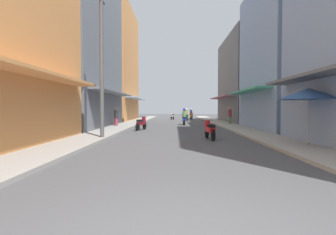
{
  "coord_description": "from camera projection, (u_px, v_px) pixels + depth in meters",
  "views": [
    {
      "loc": [
        -0.2,
        -3.02,
        1.56
      ],
      "look_at": [
        -0.59,
        12.69,
        1.03
      ],
      "focal_mm": 29.06,
      "sensor_mm": 36.0,
      "label": 1
    }
  ],
  "objects": [
    {
      "name": "motorbike_red",
      "position": [
        210.0,
        129.0,
        13.63
      ],
      "size": [
        0.55,
        1.81,
        0.96
      ],
      "color": "black",
      "rests_on": "ground"
    },
    {
      "name": "motorbike_blue",
      "position": [
        184.0,
        117.0,
        25.53
      ],
      "size": [
        0.55,
        1.81,
        1.58
      ],
      "color": "black",
      "rests_on": "ground"
    },
    {
      "name": "motorbike_maroon",
      "position": [
        141.0,
        123.0,
        19.45
      ],
      "size": [
        0.7,
        1.76,
        0.96
      ],
      "color": "black",
      "rests_on": "ground"
    },
    {
      "name": "building_right_mid",
      "position": [
        296.0,
        57.0,
        19.45
      ],
      "size": [
        7.05,
        8.86,
        10.54
      ],
      "color": "#8CA5CC",
      "rests_on": "ground"
    },
    {
      "name": "pedestrian_crossing",
      "position": [
        230.0,
        114.0,
        25.5
      ],
      "size": [
        0.44,
        0.44,
        1.74
      ],
      "color": "#598C59",
      "rests_on": "ground"
    },
    {
      "name": "vendor_umbrella",
      "position": [
        309.0,
        94.0,
        10.51
      ],
      "size": [
        2.31,
        2.31,
        2.35
      ],
      "color": "#99999E",
      "rests_on": "ground"
    },
    {
      "name": "sidewalk_left",
      "position": [
        123.0,
        126.0,
        22.89
      ],
      "size": [
        1.94,
        55.46,
        0.12
      ],
      "primitive_type": "cube",
      "color": "#9E9991",
      "rests_on": "ground"
    },
    {
      "name": "building_left_far",
      "position": [
        109.0,
        65.0,
        34.14
      ],
      "size": [
        7.05,
        11.69,
        14.02
      ],
      "color": "#D88C4C",
      "rests_on": "ground"
    },
    {
      "name": "building_left_mid",
      "position": [
        70.0,
        39.0,
        21.54
      ],
      "size": [
        7.05,
        11.69,
        14.16
      ],
      "color": "slate",
      "rests_on": "ground"
    },
    {
      "name": "utility_pole",
      "position": [
        102.0,
        62.0,
        13.46
      ],
      "size": [
        0.2,
        1.2,
        7.53
      ],
      "color": "#4C4C4F",
      "rests_on": "ground"
    },
    {
      "name": "building_right_far",
      "position": [
        253.0,
        80.0,
        30.07
      ],
      "size": [
        7.05,
        11.51,
        9.4
      ],
      "color": "slate",
      "rests_on": "ground"
    },
    {
      "name": "motorbike_green",
      "position": [
        186.0,
        115.0,
        33.26
      ],
      "size": [
        0.55,
        1.81,
        1.58
      ],
      "color": "black",
      "rests_on": "ground"
    },
    {
      "name": "sidewalk_right",
      "position": [
        231.0,
        126.0,
        22.67
      ],
      "size": [
        1.94,
        55.46,
        0.12
      ],
      "primitive_type": "cube",
      "color": "#ADA89E",
      "rests_on": "ground"
    },
    {
      "name": "motorbike_white",
      "position": [
        172.0,
        116.0,
        37.96
      ],
      "size": [
        0.64,
        1.78,
        0.96
      ],
      "color": "black",
      "rests_on": "ground"
    },
    {
      "name": "ground_plane",
      "position": [
        177.0,
        127.0,
        22.78
      ],
      "size": [
        104.42,
        104.42,
        0.0
      ],
      "primitive_type": "plane",
      "color": "#4C4C4F"
    },
    {
      "name": "motorbike_orange",
      "position": [
        191.0,
        114.0,
        37.8
      ],
      "size": [
        0.55,
        1.81,
        1.58
      ],
      "color": "black",
      "rests_on": "ground"
    },
    {
      "name": "pedestrian_far",
      "position": [
        116.0,
        117.0,
        22.54
      ],
      "size": [
        0.34,
        0.34,
        1.65
      ],
      "color": "#99333F",
      "rests_on": "ground"
    }
  ]
}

